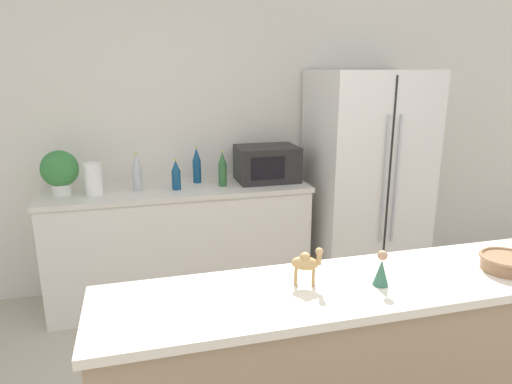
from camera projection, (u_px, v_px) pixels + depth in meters
The scene contains 13 objects.
wall_back at pixel (217, 133), 3.81m from camera, with size 8.00×0.06×2.55m.
back_counter at pixel (181, 243), 3.62m from camera, with size 2.00×0.63×0.92m.
refrigerator at pixel (365, 180), 3.81m from camera, with size 0.89×0.76×1.79m.
potted_plant at pixel (60, 171), 3.23m from camera, with size 0.26×0.26×0.32m.
paper_towel_roll at pixel (93, 179), 3.25m from camera, with size 0.12×0.12×0.23m.
microwave at pixel (267, 164), 3.66m from camera, with size 0.48×0.37×0.28m.
back_bottle_0 at pixel (137, 173), 3.38m from camera, with size 0.07×0.07×0.27m.
back_bottle_1 at pixel (176, 175), 3.40m from camera, with size 0.07×0.07×0.23m.
back_bottle_2 at pixel (197, 166), 3.60m from camera, with size 0.06×0.06×0.29m.
back_bottle_3 at pixel (223, 169), 3.49m from camera, with size 0.06×0.06×0.28m.
fruit_bowl at pixel (507, 262), 1.90m from camera, with size 0.22×0.22×0.06m.
camel_figurine at pixel (306, 263), 1.76m from camera, with size 0.12×0.10×0.15m.
wise_man_figurine_blue at pixel (381, 270), 1.76m from camera, with size 0.06×0.06×0.14m.
Camera 1 is at (-0.67, -1.03, 1.80)m, focal length 32.00 mm.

